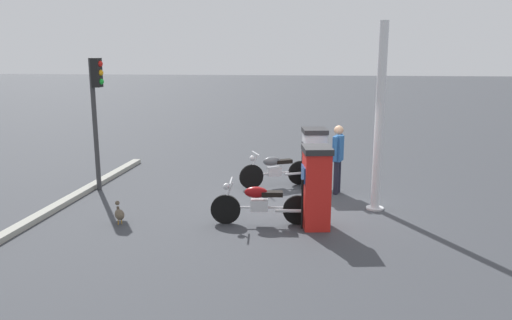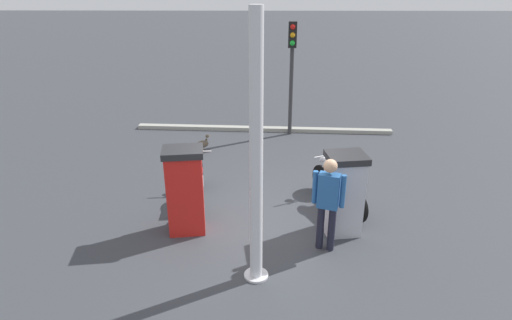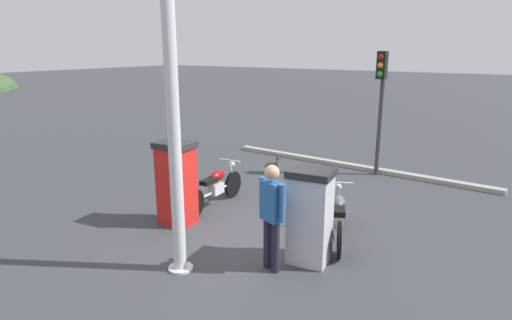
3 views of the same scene
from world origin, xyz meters
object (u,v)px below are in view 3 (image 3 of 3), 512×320
at_px(fuel_pump_near, 310,215).
at_px(roadside_traffic_light, 381,92).
at_px(attendant_person, 272,211).
at_px(wandering_duck, 272,166).
at_px(motorcycle_far_pump, 215,187).
at_px(motorcycle_near_pump, 338,215).
at_px(canopy_support_pole, 175,147).
at_px(fuel_pump_far, 177,183).

height_order(fuel_pump_near, roadside_traffic_light, roadside_traffic_light).
distance_m(attendant_person, wandering_duck, 5.52).
bearing_deg(fuel_pump_near, motorcycle_far_pump, 68.30).
relative_size(motorcycle_near_pump, wandering_duck, 3.98).
bearing_deg(wandering_duck, fuel_pump_near, -142.10).
relative_size(motorcycle_near_pump, roadside_traffic_light, 0.55).
xyz_separation_m(motorcycle_near_pump, canopy_support_pole, (-2.42, 1.69, 1.54)).
xyz_separation_m(roadside_traffic_light, canopy_support_pole, (-6.91, 0.96, -0.31)).
relative_size(motorcycle_near_pump, canopy_support_pole, 0.44).
distance_m(fuel_pump_near, motorcycle_near_pump, 1.08).
height_order(fuel_pump_near, canopy_support_pole, canopy_support_pole).
xyz_separation_m(motorcycle_far_pump, attendant_person, (-1.74, -2.51, 0.55)).
relative_size(fuel_pump_far, wandering_duck, 3.62).
relative_size(wandering_duck, canopy_support_pole, 0.11).
xyz_separation_m(attendant_person, roadside_traffic_light, (6.11, 0.27, 1.32)).
distance_m(fuel_pump_near, fuel_pump_far, 2.96).
height_order(attendant_person, canopy_support_pole, canopy_support_pole).
bearing_deg(attendant_person, canopy_support_pole, 123.16).
distance_m(motorcycle_near_pump, attendant_person, 1.76).
distance_m(fuel_pump_near, motorcycle_far_pump, 3.14).
bearing_deg(attendant_person, wandering_duck, 30.91).
bearing_deg(fuel_pump_far, roadside_traffic_light, -22.65).
relative_size(motorcycle_far_pump, roadside_traffic_light, 0.63).
distance_m(motorcycle_far_pump, wandering_duck, 2.97).
bearing_deg(wandering_duck, motorcycle_far_pump, -174.32).
bearing_deg(wandering_duck, canopy_support_pole, -163.96).
height_order(motorcycle_far_pump, roadside_traffic_light, roadside_traffic_light).
bearing_deg(canopy_support_pole, motorcycle_near_pump, -34.94).
relative_size(fuel_pump_far, canopy_support_pole, 0.40).
distance_m(motorcycle_far_pump, attendant_person, 3.11).
bearing_deg(canopy_support_pole, motorcycle_far_pump, 26.79).
bearing_deg(fuel_pump_near, wandering_duck, 37.90).
relative_size(attendant_person, roadside_traffic_light, 0.52).
relative_size(motorcycle_far_pump, canopy_support_pole, 0.51).
bearing_deg(motorcycle_far_pump, fuel_pump_far, 177.01).
relative_size(fuel_pump_near, roadside_traffic_light, 0.47).
height_order(motorcycle_near_pump, wandering_duck, motorcycle_near_pump).
bearing_deg(motorcycle_near_pump, attendant_person, 164.03).
height_order(motorcycle_near_pump, attendant_person, attendant_person).
xyz_separation_m(fuel_pump_near, motorcycle_far_pump, (1.15, 2.90, -0.35)).
bearing_deg(motorcycle_near_pump, wandering_duck, 46.81).
bearing_deg(motorcycle_near_pump, fuel_pump_far, 108.70).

